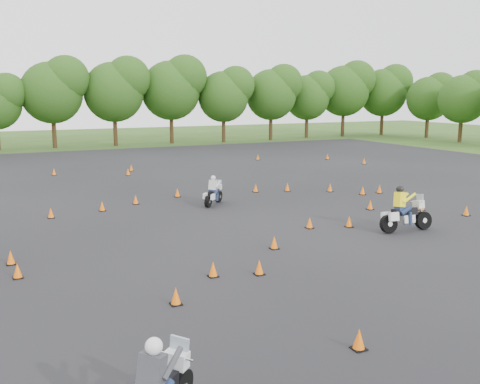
% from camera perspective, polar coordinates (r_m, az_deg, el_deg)
% --- Properties ---
extents(ground, '(140.00, 140.00, 0.00)m').
position_cam_1_polar(ground, '(20.47, 4.88, -5.14)').
color(ground, '#2D5119').
rests_on(ground, ground).
extents(asphalt_pad, '(62.00, 62.00, 0.00)m').
position_cam_1_polar(asphalt_pad, '(25.66, -1.94, -1.90)').
color(asphalt_pad, black).
rests_on(asphalt_pad, ground).
extents(treeline, '(86.53, 32.14, 10.16)m').
position_cam_1_polar(treeline, '(53.45, -12.77, 9.18)').
color(treeline, '#244814').
rests_on(treeline, ground).
extents(traffic_cones, '(36.76, 33.09, 0.45)m').
position_cam_1_polar(traffic_cones, '(25.05, -2.90, -1.68)').
color(traffic_cones, orange).
rests_on(traffic_cones, asphalt_pad).
extents(rider_grey, '(2.11, 2.02, 1.73)m').
position_cam_1_polar(rider_grey, '(9.34, -9.03, -19.32)').
color(rider_grey, '#3A3C42').
rests_on(rider_grey, ground).
extents(rider_yellow, '(2.47, 0.94, 1.87)m').
position_cam_1_polar(rider_yellow, '(22.46, 17.47, -1.73)').
color(rider_yellow, '#FFEF16').
rests_on(rider_yellow, ground).
extents(rider_white, '(1.81, 1.79, 1.50)m').
position_cam_1_polar(rider_white, '(26.68, -2.87, 0.22)').
color(rider_white, beige).
rests_on(rider_white, ground).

